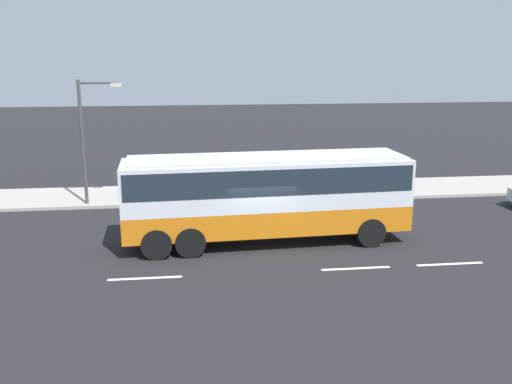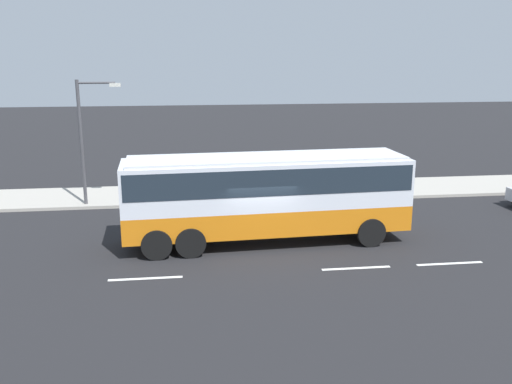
# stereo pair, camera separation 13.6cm
# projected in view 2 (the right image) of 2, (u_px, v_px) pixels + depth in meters

# --- Properties ---
(ground_plane) EXTENTS (120.00, 120.00, 0.00)m
(ground_plane) POSITION_uv_depth(u_px,v_px,m) (260.00, 247.00, 21.00)
(ground_plane) COLOR black
(sidewalk_curb) EXTENTS (80.00, 4.00, 0.15)m
(sidewalk_curb) POSITION_uv_depth(u_px,v_px,m) (239.00, 193.00, 28.92)
(sidewalk_curb) COLOR #A8A399
(sidewalk_curb) RESTS_ON ground_plane
(lane_centreline) EXTENTS (24.49, 0.16, 0.01)m
(lane_centreline) POSITION_uv_depth(u_px,v_px,m) (143.00, 279.00, 18.09)
(lane_centreline) COLOR white
(lane_centreline) RESTS_ON ground_plane
(coach_bus) EXTENTS (10.92, 3.07, 3.39)m
(coach_bus) POSITION_uv_depth(u_px,v_px,m) (267.00, 190.00, 21.11)
(coach_bus) COLOR orange
(coach_bus) RESTS_ON ground_plane
(pedestrian_near_curb) EXTENTS (0.32, 0.32, 1.79)m
(pedestrian_near_curb) POSITION_uv_depth(u_px,v_px,m) (188.00, 179.00, 26.94)
(pedestrian_near_curb) COLOR brown
(pedestrian_near_curb) RESTS_ON sidewalk_curb
(street_lamp) EXTENTS (2.02, 0.24, 5.83)m
(street_lamp) POSITION_uv_depth(u_px,v_px,m) (86.00, 132.00, 25.73)
(street_lamp) COLOR #47474C
(street_lamp) RESTS_ON sidewalk_curb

